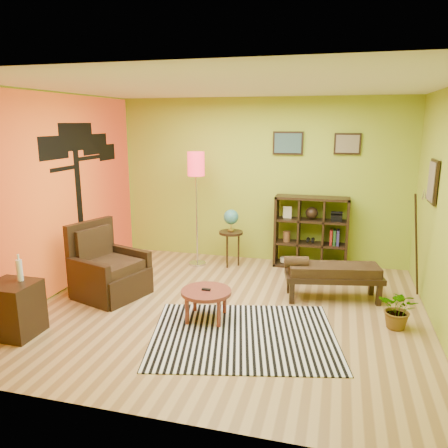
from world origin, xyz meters
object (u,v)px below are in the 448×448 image
(side_cabinet, at_px, (14,309))
(potted_plant, at_px, (399,313))
(armchair, at_px, (108,273))
(floor_lamp, at_px, (196,174))
(cube_shelf, at_px, (312,232))
(coffee_table, at_px, (206,294))
(globe_table, at_px, (231,223))
(bench, at_px, (331,272))

(side_cabinet, distance_m, potted_plant, 4.47)
(armchair, xyz_separation_m, potted_plant, (3.85, -0.06, -0.12))
(floor_lamp, bearing_deg, potted_plant, -28.50)
(armchair, height_order, cube_shelf, cube_shelf)
(cube_shelf, distance_m, potted_plant, 2.38)
(coffee_table, bearing_deg, side_cabinet, -154.79)
(side_cabinet, relative_size, globe_table, 0.97)
(potted_plant, bearing_deg, armchair, 179.06)
(side_cabinet, relative_size, bench, 0.69)
(floor_lamp, height_order, bench, floor_lamp)
(armchair, bearing_deg, cube_shelf, 36.19)
(globe_table, relative_size, cube_shelf, 0.81)
(globe_table, distance_m, bench, 2.00)
(bench, bearing_deg, potted_plant, -40.96)
(bench, height_order, potted_plant, bench)
(cube_shelf, bearing_deg, floor_lamp, -168.80)
(coffee_table, bearing_deg, cube_shelf, 65.02)
(bench, bearing_deg, globe_table, 147.97)
(side_cabinet, height_order, floor_lamp, floor_lamp)
(cube_shelf, xyz_separation_m, bench, (0.36, -1.33, -0.21))
(coffee_table, distance_m, armchair, 1.63)
(bench, bearing_deg, cube_shelf, 105.00)
(coffee_table, bearing_deg, armchair, 165.50)
(coffee_table, xyz_separation_m, potted_plant, (2.27, 0.35, -0.14))
(coffee_table, xyz_separation_m, globe_table, (-0.21, 2.09, 0.41))
(coffee_table, relative_size, armchair, 0.58)
(floor_lamp, bearing_deg, cube_shelf, 11.20)
(coffee_table, relative_size, cube_shelf, 0.52)
(cube_shelf, bearing_deg, side_cabinet, -133.16)
(globe_table, bearing_deg, bench, -32.03)
(armchair, bearing_deg, bench, 11.86)
(potted_plant, bearing_deg, globe_table, 144.82)
(potted_plant, bearing_deg, cube_shelf, 119.85)
(side_cabinet, xyz_separation_m, potted_plant, (4.28, 1.29, -0.13))
(armchair, relative_size, cube_shelf, 0.89)
(coffee_table, relative_size, floor_lamp, 0.32)
(coffee_table, distance_m, side_cabinet, 2.22)
(globe_table, bearing_deg, floor_lamp, -170.91)
(coffee_table, distance_m, potted_plant, 2.30)
(armchair, xyz_separation_m, globe_table, (1.37, 1.68, 0.42))
(side_cabinet, distance_m, floor_lamp, 3.42)
(coffee_table, xyz_separation_m, side_cabinet, (-2.01, -0.94, -0.01))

